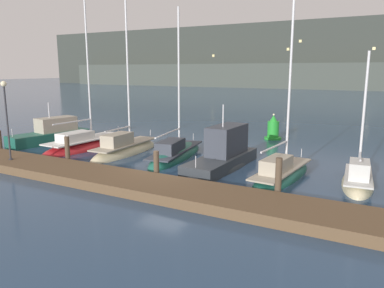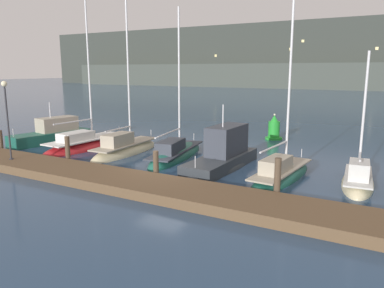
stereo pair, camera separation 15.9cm
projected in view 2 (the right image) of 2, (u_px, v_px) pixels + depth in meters
The scene contains 16 objects.
ground_plane at pixel (164, 176), 19.71m from camera, with size 400.00×400.00×0.00m, color navy.
dock at pixel (136, 184), 17.60m from camera, with size 33.41×2.80×0.45m, color brown.
mooring_pile_0 at pixel (1, 142), 24.88m from camera, with size 0.28×0.28×1.56m, color #4C3D2D.
mooring_pile_1 at pixel (68, 151), 21.88m from camera, with size 0.28×0.28×1.69m, color #4C3D2D.
mooring_pile_2 at pixel (156, 165), 18.91m from camera, with size 0.28×0.28×1.49m, color #4C3D2D.
mooring_pile_3 at pixel (277, 179), 15.89m from camera, with size 0.28×0.28×1.85m, color #4C3D2D.
motorboat_berth_1 at pixel (52, 138), 28.85m from camera, with size 3.17×6.93×3.70m.
sailboat_berth_2 at pixel (86, 146), 26.72m from camera, with size 2.51×7.55×11.36m.
sailboat_berth_3 at pixel (125, 151), 25.02m from camera, with size 2.09×6.91×10.60m.
sailboat_berth_4 at pixel (176, 155), 23.92m from camera, with size 3.12×7.82×10.00m.
motorboat_berth_5 at pixel (222, 160), 21.39m from camera, with size 2.23×7.04×4.26m.
sailboat_berth_6 at pixel (281, 176), 19.13m from camera, with size 2.18×6.90×9.90m.
sailboat_berth_7 at pixel (358, 182), 18.08m from camera, with size 1.90×5.11×6.98m.
channel_buoy at pixel (274, 130), 30.03m from camera, with size 1.36×1.36×2.07m.
dock_lamppost at pixel (6, 108), 20.88m from camera, with size 0.32×0.32×4.45m.
hillside_backdrop at pixel (352, 57), 112.21m from camera, with size 240.00×23.00×20.18m.
Camera 2 is at (10.53, -15.88, 5.48)m, focal length 35.00 mm.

